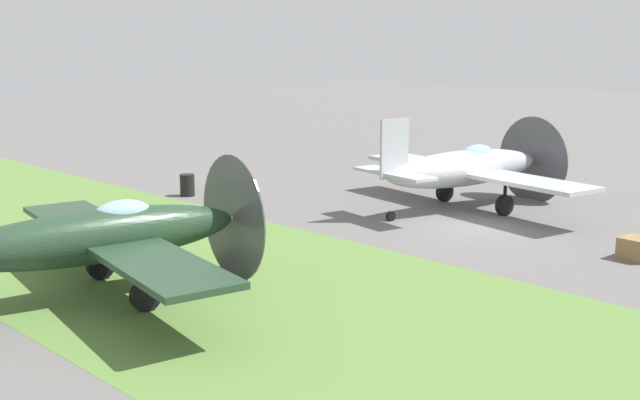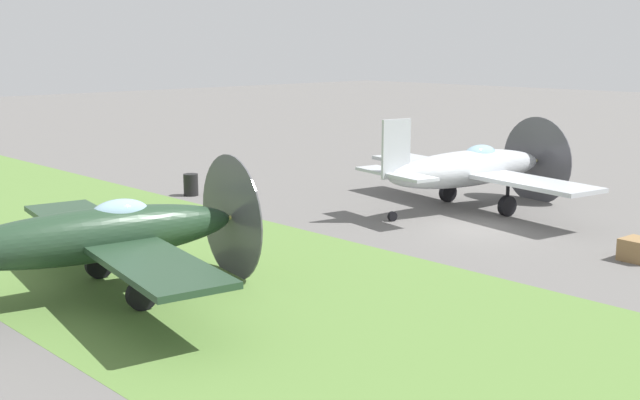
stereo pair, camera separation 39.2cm
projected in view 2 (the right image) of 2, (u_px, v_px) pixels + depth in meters
The scene contains 6 objects.
ground_plane at pixel (481, 226), 27.10m from camera, with size 160.00×160.00×0.00m, color #605E5B.
grass_verge at pixel (246, 289), 20.14m from camera, with size 120.00×11.00×0.01m, color #567A38.
airplane_lead at pixel (470, 168), 29.56m from camera, with size 10.64×8.48×3.77m.
airplane_wingman at pixel (102, 235), 19.35m from camera, with size 10.44×8.32×3.69m.
fuel_drum at pixel (191, 185), 32.57m from camera, with size 0.60×0.60×0.90m, color black.
supply_crate at pixel (639, 250), 22.75m from camera, with size 0.90×0.90×0.64m, color olive.
Camera 2 is at (15.26, -22.26, 6.12)m, focal length 44.39 mm.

